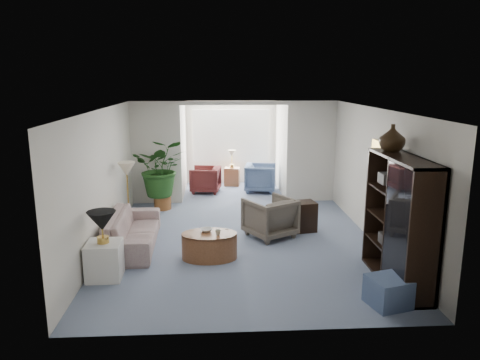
{
  "coord_description": "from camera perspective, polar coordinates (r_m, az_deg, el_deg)",
  "views": [
    {
      "loc": [
        -0.5,
        -8.04,
        3.04
      ],
      "look_at": [
        0.0,
        0.6,
        1.1
      ],
      "focal_mm": 34.24,
      "sensor_mm": 36.0,
      "label": 1
    }
  ],
  "objects": [
    {
      "name": "shelf_clutter",
      "position": [
        7.14,
        18.96,
        -4.87
      ],
      "size": [
        0.3,
        1.06,
        1.06
      ],
      "color": "#2E2B29",
      "rests_on": "entertainment_cabinet"
    },
    {
      "name": "table_lamp",
      "position": [
        7.25,
        -16.85,
        -4.9
      ],
      "size": [
        0.44,
        0.44,
        0.3
      ],
      "primitive_type": "cone",
      "color": "black",
      "rests_on": "end_table"
    },
    {
      "name": "wingback_chair",
      "position": [
        8.94,
        3.75,
        -4.65
      ],
      "size": [
        1.15,
        1.16,
        0.78
      ],
      "primitive_type": "imported",
      "rotation": [
        0.0,
        0.0,
        3.68
      ],
      "color": "#635A4E",
      "rests_on": "ground"
    },
    {
      "name": "sunroom_floor",
      "position": [
        12.53,
        -0.92,
        -1.41
      ],
      "size": [
        2.6,
        2.6,
        0.0
      ],
      "primitive_type": "plane",
      "color": "gray",
      "rests_on": "ground"
    },
    {
      "name": "side_table_dark",
      "position": [
        9.36,
        7.79,
        -4.5
      ],
      "size": [
        0.57,
        0.49,
        0.6
      ],
      "primitive_type": "cube",
      "rotation": [
        0.0,
        0.0,
        0.19
      ],
      "color": "black",
      "rests_on": "ground"
    },
    {
      "name": "sunroom_chair_blue",
      "position": [
        12.45,
        2.58,
        0.27
      ],
      "size": [
        0.94,
        0.93,
        0.75
      ],
      "primitive_type": "imported",
      "rotation": [
        0.0,
        0.0,
        1.41
      ],
      "color": "slate",
      "rests_on": "ground"
    },
    {
      "name": "sunroom_table",
      "position": [
        13.16,
        -1.01,
        0.43
      ],
      "size": [
        0.47,
        0.39,
        0.52
      ],
      "primitive_type": "cube",
      "rotation": [
        0.0,
        0.0,
        -0.16
      ],
      "color": "brown",
      "rests_on": "ground"
    },
    {
      "name": "floor",
      "position": [
        8.61,
        0.23,
        -8.04
      ],
      "size": [
        6.0,
        6.0,
        0.0
      ],
      "primitive_type": "plane",
      "color": "gray",
      "rests_on": "ground"
    },
    {
      "name": "coffee_cup",
      "position": [
        7.75,
        -2.75,
        -6.56
      ],
      "size": [
        0.11,
        0.11,
        0.09
      ],
      "primitive_type": "imported",
      "rotation": [
        0.0,
        0.0,
        0.18
      ],
      "color": "#B9B6A2",
      "rests_on": "coffee_table"
    },
    {
      "name": "end_table",
      "position": [
        7.46,
        -16.53,
        -9.58
      ],
      "size": [
        0.54,
        0.54,
        0.57
      ],
      "primitive_type": "cube",
      "rotation": [
        0.0,
        0.0,
        0.03
      ],
      "color": "white",
      "rests_on": "ground"
    },
    {
      "name": "house_plant",
      "position": [
        10.78,
        -9.78,
        1.53
      ],
      "size": [
        1.22,
        1.06,
        1.36
      ],
      "primitive_type": "imported",
      "color": "#214F1B",
      "rests_on": "plant_pot"
    },
    {
      "name": "framed_picture",
      "position": [
        8.58,
        16.94,
        3.1
      ],
      "size": [
        0.04,
        0.5,
        0.4
      ],
      "primitive_type": "cube",
      "color": "#BCB296"
    },
    {
      "name": "ottoman",
      "position": [
        6.71,
        17.98,
        -13.09
      ],
      "size": [
        0.61,
        0.61,
        0.4
      ],
      "primitive_type": "cube",
      "rotation": [
        0.0,
        0.0,
        0.27
      ],
      "color": "slate",
      "rests_on": "ground"
    },
    {
      "name": "entertainment_cabinet",
      "position": [
        7.19,
        19.25,
        -4.87
      ],
      "size": [
        0.46,
        1.74,
        1.93
      ],
      "primitive_type": "cube",
      "color": "black",
      "rests_on": "ground"
    },
    {
      "name": "window_pane",
      "position": [
        13.33,
        -1.14,
        5.56
      ],
      "size": [
        2.2,
        0.02,
        1.5
      ],
      "primitive_type": "cube",
      "color": "white"
    },
    {
      "name": "sofa",
      "position": [
        8.65,
        -13.25,
        -6.11
      ],
      "size": [
        0.9,
        2.16,
        0.62
      ],
      "primitive_type": "imported",
      "rotation": [
        0.0,
        0.0,
        1.6
      ],
      "color": "#B6A89A",
      "rests_on": "ground"
    },
    {
      "name": "plant_pot",
      "position": [
        10.97,
        -9.62,
        -2.77
      ],
      "size": [
        0.4,
        0.4,
        0.32
      ],
      "primitive_type": "cylinder",
      "color": "#97592B",
      "rests_on": "ground"
    },
    {
      "name": "back_header",
      "position": [
        11.07,
        -0.72,
        9.57
      ],
      "size": [
        2.6,
        0.12,
        0.1
      ],
      "primitive_type": "cube",
      "color": "silver",
      "rests_on": "back_pier_left"
    },
    {
      "name": "back_pier_right",
      "position": [
        11.44,
        8.86,
        3.48
      ],
      "size": [
        1.2,
        0.12,
        2.5
      ],
      "primitive_type": "cube",
      "color": "silver",
      "rests_on": "ground"
    },
    {
      "name": "sunroom_chair_maroon",
      "position": [
        12.4,
        -4.34,
        0.06
      ],
      "size": [
        0.88,
        0.86,
        0.7
      ],
      "primitive_type": "imported",
      "rotation": [
        0.0,
        0.0,
        -1.73
      ],
      "color": "#531C1E",
      "rests_on": "ground"
    },
    {
      "name": "cabinet_urn",
      "position": [
        7.4,
        18.45,
        5.0
      ],
      "size": [
        0.4,
        0.4,
        0.41
      ],
      "primitive_type": "imported",
      "color": "#322110",
      "rests_on": "entertainment_cabinet"
    },
    {
      "name": "floor_lamp",
      "position": [
        9.45,
        -13.96,
        1.33
      ],
      "size": [
        0.36,
        0.36,
        0.28
      ],
      "primitive_type": "cone",
      "color": "#F6E8C4",
      "rests_on": "ground"
    },
    {
      "name": "coffee_bowl",
      "position": [
        7.94,
        -4.21,
        -6.23
      ],
      "size": [
        0.25,
        0.25,
        0.05
      ],
      "primitive_type": "imported",
      "rotation": [
        0.0,
        0.0,
        0.18
      ],
      "color": "silver",
      "rests_on": "coffee_table"
    },
    {
      "name": "coffee_table",
      "position": [
        7.93,
        -3.83,
        -8.18
      ],
      "size": [
        1.11,
        1.11,
        0.45
      ],
      "primitive_type": "cylinder",
      "rotation": [
        0.0,
        0.0,
        0.18
      ],
      "color": "brown",
      "rests_on": "ground"
    },
    {
      "name": "window_blinds",
      "position": [
        13.3,
        -1.13,
        5.55
      ],
      "size": [
        2.2,
        0.02,
        1.5
      ],
      "primitive_type": "cube",
      "color": "white"
    },
    {
      "name": "back_pier_left",
      "position": [
        11.28,
        -10.41,
        3.29
      ],
      "size": [
        1.2,
        0.12,
        2.5
      ],
      "primitive_type": "cube",
      "color": "silver",
      "rests_on": "ground"
    }
  ]
}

